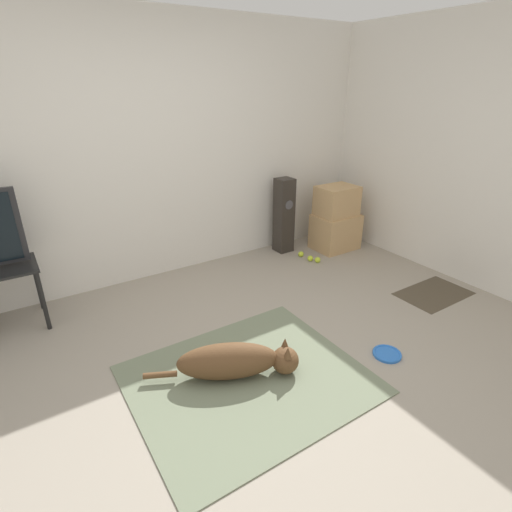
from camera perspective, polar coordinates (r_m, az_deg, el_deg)
name	(u,v)px	position (r m, az deg, el deg)	size (l,w,h in m)	color
ground_plane	(269,383)	(2.92, 1.89, -17.64)	(12.00, 12.00, 0.00)	#9E9384
wall_back	(148,154)	(4.14, -15.18, 13.89)	(8.00, 0.06, 2.55)	silver
wall_right	(510,161)	(4.31, 32.55, 11.43)	(0.06, 8.00, 2.55)	silver
area_rug	(249,379)	(2.93, -1.07, -17.19)	(1.57, 1.33, 0.01)	slate
dog	(236,361)	(2.88, -2.84, -14.74)	(0.99, 0.55, 0.27)	brown
frisbee	(387,354)	(3.30, 18.21, -13.12)	(0.22, 0.22, 0.03)	blue
cardboard_box_lower	(335,232)	(5.04, 11.25, 3.43)	(0.53, 0.41, 0.43)	tan
cardboard_box_upper	(337,201)	(4.92, 11.47, 7.72)	(0.46, 0.36, 0.35)	tan
floor_speaker	(284,216)	(4.81, 4.00, 5.78)	(0.19, 0.20, 0.90)	#2D2823
tennis_ball_by_boxes	(318,260)	(4.66, 8.79, -0.55)	(0.07, 0.07, 0.07)	#C6E033
tennis_ball_near_speaker	(310,258)	(4.68, 7.75, -0.33)	(0.07, 0.07, 0.07)	#C6E033
tennis_ball_loose_on_carpet	(301,254)	(4.79, 6.44, 0.28)	(0.07, 0.07, 0.07)	#C6E033
door_mat	(434,293)	(4.33, 24.05, -4.91)	(0.72, 0.45, 0.01)	#4C4233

